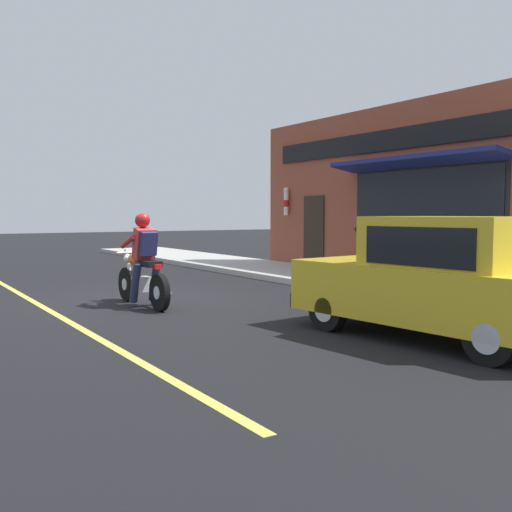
{
  "coord_description": "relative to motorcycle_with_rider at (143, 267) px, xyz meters",
  "views": [
    {
      "loc": [
        -4.14,
        -10.41,
        1.61
      ],
      "look_at": [
        0.79,
        -2.61,
        0.95
      ],
      "focal_mm": 42.0,
      "sensor_mm": 36.0,
      "label": 1
    }
  ],
  "objects": [
    {
      "name": "ground_plane",
      "position": [
        0.29,
        0.64,
        -0.68
      ],
      "size": [
        80.0,
        80.0,
        0.0
      ],
      "primitive_type": "plane",
      "color": "black"
    },
    {
      "name": "lane_stripe",
      "position": [
        -1.51,
        3.64,
        -0.67
      ],
      "size": [
        0.12,
        19.8,
        0.01
      ],
      "primitive_type": "cube",
      "color": "#D1C64C",
      "rests_on": "ground"
    },
    {
      "name": "motorcycle_with_rider",
      "position": [
        0.0,
        0.0,
        0.0
      ],
      "size": [
        0.56,
        2.02,
        1.62
      ],
      "color": "black",
      "rests_on": "ground"
    },
    {
      "name": "traffic_cone",
      "position": [
        6.04,
        -1.15,
        -0.25
      ],
      "size": [
        0.36,
        0.36,
        0.6
      ],
      "color": "black",
      "rests_on": "sidewalk_curb"
    },
    {
      "name": "storefront_building",
      "position": [
        6.75,
        0.81,
        1.43
      ],
      "size": [
        1.25,
        9.92,
        4.2
      ],
      "color": "brown",
      "rests_on": "ground"
    },
    {
      "name": "car_hatchback",
      "position": [
        2.16,
        -4.62,
        0.09
      ],
      "size": [
        2.02,
        3.93,
        1.57
      ],
      "color": "black",
      "rests_on": "ground"
    },
    {
      "name": "sidewalk_curb",
      "position": [
        5.22,
        3.64,
        -0.61
      ],
      "size": [
        2.6,
        22.0,
        0.14
      ],
      "primitive_type": "cube",
      "color": "#ADAAA3",
      "rests_on": "ground"
    }
  ]
}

